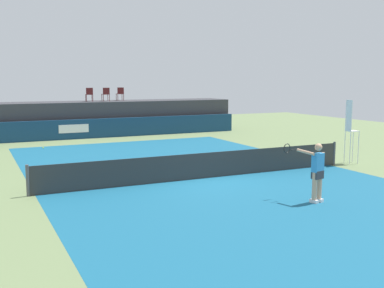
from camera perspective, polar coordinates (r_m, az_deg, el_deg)
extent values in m
plane|color=#6B7F51|center=(19.86, -2.39, -2.57)|extent=(48.00, 48.00, 0.00)
cube|color=#16597A|center=(17.19, 1.56, -4.22)|extent=(12.00, 22.00, 0.00)
cube|color=navy|center=(29.63, -10.41, 1.96)|extent=(18.00, 0.20, 1.20)
cube|color=white|center=(29.04, -14.34, 1.85)|extent=(1.80, 0.02, 0.50)
cube|color=#38383D|center=(31.31, -11.30, 3.17)|extent=(18.00, 2.80, 2.20)
cylinder|color=#561919|center=(31.26, -12.21, 5.57)|extent=(0.04, 0.04, 0.44)
cylinder|color=#561919|center=(31.20, -12.95, 5.54)|extent=(0.04, 0.04, 0.44)
cylinder|color=#561919|center=(30.86, -12.10, 5.54)|extent=(0.04, 0.04, 0.44)
cylinder|color=#561919|center=(30.80, -12.85, 5.51)|extent=(0.04, 0.04, 0.44)
cube|color=#561919|center=(31.02, -12.54, 5.97)|extent=(0.48, 0.48, 0.03)
cube|color=#561919|center=(30.81, -12.50, 6.38)|extent=(0.44, 0.07, 0.42)
cylinder|color=#561919|center=(31.43, -10.32, 5.63)|extent=(0.04, 0.04, 0.44)
cylinder|color=#561919|center=(31.33, -11.04, 5.60)|extent=(0.04, 0.04, 0.44)
cylinder|color=#561919|center=(31.04, -10.13, 5.61)|extent=(0.04, 0.04, 0.44)
cylinder|color=#561919|center=(30.94, -10.85, 5.58)|extent=(0.04, 0.04, 0.44)
cube|color=#561919|center=(31.18, -10.59, 6.04)|extent=(0.44, 0.44, 0.03)
cube|color=#561919|center=(30.97, -10.51, 6.44)|extent=(0.44, 0.03, 0.42)
cylinder|color=#561919|center=(32.17, -8.61, 5.72)|extent=(0.04, 0.04, 0.44)
cylinder|color=#561919|center=(32.07, -9.30, 5.70)|extent=(0.04, 0.04, 0.44)
cylinder|color=#561919|center=(31.79, -8.41, 5.70)|extent=(0.04, 0.04, 0.44)
cylinder|color=#561919|center=(31.68, -9.11, 5.67)|extent=(0.04, 0.04, 0.44)
cube|color=#561919|center=(31.92, -8.87, 6.12)|extent=(0.45, 0.45, 0.03)
cube|color=#561919|center=(31.71, -8.77, 6.51)|extent=(0.44, 0.03, 0.42)
cylinder|color=white|center=(21.21, 19.79, -0.45)|extent=(0.04, 0.04, 1.40)
cylinder|color=white|center=(21.54, 19.17, -0.30)|extent=(0.04, 0.04, 1.40)
cylinder|color=white|center=(20.98, 18.88, -0.49)|extent=(0.04, 0.04, 1.40)
cylinder|color=white|center=(21.32, 18.28, -0.34)|extent=(0.04, 0.04, 1.40)
cube|color=white|center=(21.17, 19.12, 1.52)|extent=(0.51, 0.51, 0.03)
cube|color=white|center=(21.00, 18.73, 3.35)|extent=(0.10, 0.44, 1.33)
cube|color=#2D2D2D|center=(17.10, 1.57, -2.67)|extent=(12.40, 0.02, 0.95)
cylinder|color=#4C4C51|center=(15.35, -19.57, -4.26)|extent=(0.10, 0.10, 1.00)
cylinder|color=#4C4C51|center=(20.63, 17.09, -1.11)|extent=(0.10, 0.10, 1.00)
cube|color=white|center=(14.45, 15.34, -6.66)|extent=(0.17, 0.28, 0.10)
cylinder|color=tan|center=(14.35, 15.41, -4.88)|extent=(0.14, 0.14, 0.82)
cube|color=white|center=(14.27, 14.76, -6.83)|extent=(0.17, 0.28, 0.10)
cylinder|color=tan|center=(14.16, 14.83, -5.03)|extent=(0.14, 0.14, 0.82)
cube|color=#333338|center=(14.18, 15.17, -3.65)|extent=(0.38, 0.29, 0.24)
cube|color=#338CCC|center=(14.12, 15.22, -2.22)|extent=(0.39, 0.27, 0.56)
sphere|color=tan|center=(14.05, 15.29, -0.38)|extent=(0.22, 0.22, 0.22)
cylinder|color=tan|center=(14.31, 15.80, -2.19)|extent=(0.09, 0.09, 0.60)
cylinder|color=tan|center=(14.04, 13.80, -0.96)|extent=(0.22, 0.61, 0.14)
cylinder|color=black|center=(14.30, 12.48, -0.66)|extent=(0.30, 0.10, 0.03)
torus|color=black|center=(14.48, 11.60, -0.53)|extent=(0.30, 0.09, 0.30)
sphere|color=#D8EA33|center=(25.79, -17.86, -0.43)|extent=(0.07, 0.07, 0.07)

